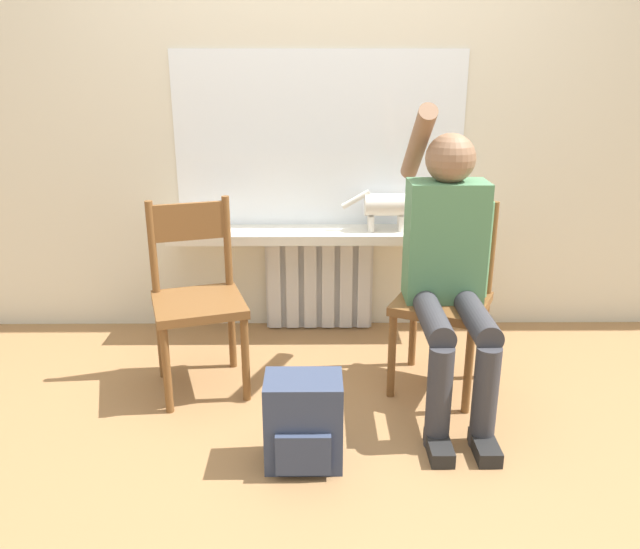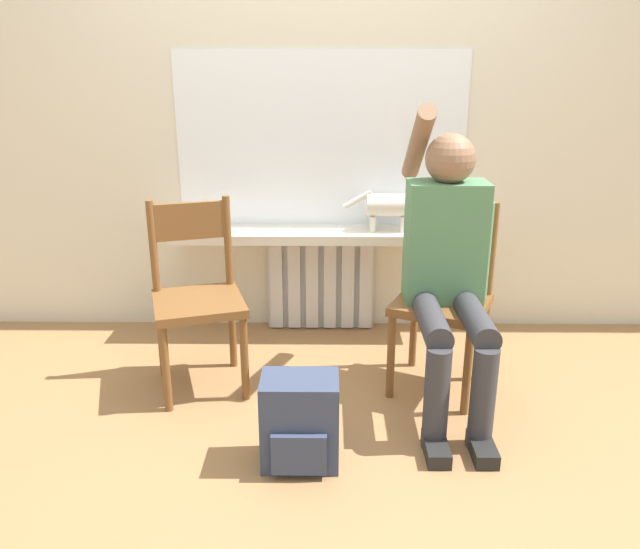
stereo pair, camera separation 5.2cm
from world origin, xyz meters
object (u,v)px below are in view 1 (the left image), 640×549
at_px(backpack, 304,422).
at_px(chair_left, 197,295).
at_px(chair_right, 444,295).
at_px(cat, 390,205).
at_px(person, 449,260).

bearing_deg(backpack, chair_left, 128.47).
bearing_deg(chair_right, chair_left, -155.44).
height_order(cat, backpack, cat).
bearing_deg(backpack, person, 38.75).
distance_m(chair_left, backpack, 0.84).
height_order(chair_right, backpack, chair_right).
xyz_separation_m(chair_left, chair_right, (1.13, -0.00, 0.00)).
bearing_deg(chair_left, person, -23.83).
distance_m(chair_left, cat, 1.14).
distance_m(person, backpack, 0.93).
height_order(chair_left, chair_right, same).
xyz_separation_m(person, backpack, (-0.62, -0.50, -0.48)).
bearing_deg(cat, chair_left, -148.30).
bearing_deg(person, chair_right, 82.22).
bearing_deg(backpack, chair_right, 44.35).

